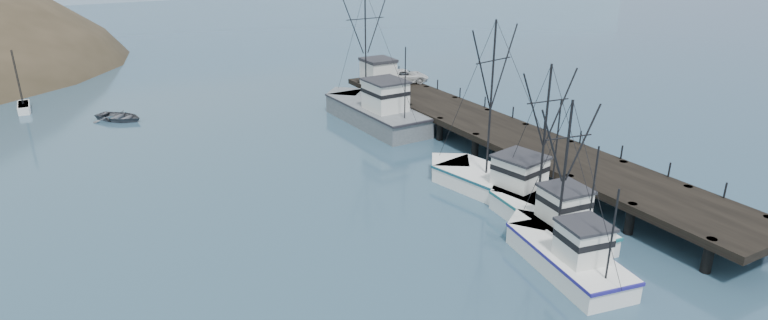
% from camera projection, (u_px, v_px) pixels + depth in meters
% --- Properties ---
extents(ground, '(400.00, 400.00, 0.00)m').
position_uv_depth(ground, '(490.00, 295.00, 30.06)').
color(ground, '#2A475D').
rests_on(ground, ground).
extents(pier, '(6.00, 44.00, 2.00)m').
position_uv_depth(pier, '(501.00, 132.00, 48.91)').
color(pier, black).
rests_on(pier, ground).
extents(trawler_near, '(4.23, 10.14, 10.38)m').
position_uv_depth(trawler_near, '(546.00, 216.00, 36.49)').
color(trawler_near, white).
rests_on(trawler_near, ground).
extents(trawler_mid, '(4.52, 9.40, 9.52)m').
position_uv_depth(trawler_mid, '(565.00, 254.00, 32.23)').
color(trawler_mid, white).
rests_on(trawler_mid, ground).
extents(trawler_far, '(5.79, 12.08, 12.17)m').
position_uv_depth(trawler_far, '(498.00, 183.00, 41.30)').
color(trawler_far, white).
rests_on(trawler_far, ground).
extents(work_vessel, '(4.85, 14.85, 12.53)m').
position_uv_depth(work_vessel, '(374.00, 111.00, 56.52)').
color(work_vessel, slate).
rests_on(work_vessel, ground).
extents(pier_shed, '(3.00, 3.20, 2.80)m').
position_uv_depth(pier_shed, '(378.00, 72.00, 62.16)').
color(pier_shed, silver).
rests_on(pier_shed, pier).
extents(pickup_truck, '(5.56, 3.91, 1.41)m').
position_uv_depth(pickup_truck, '(405.00, 76.00, 63.48)').
color(pickup_truck, silver).
rests_on(pickup_truck, pier).
extents(motorboat, '(5.79, 5.93, 1.00)m').
position_uv_depth(motorboat, '(120.00, 120.00, 57.83)').
color(motorboat, '#4F5258').
rests_on(motorboat, ground).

